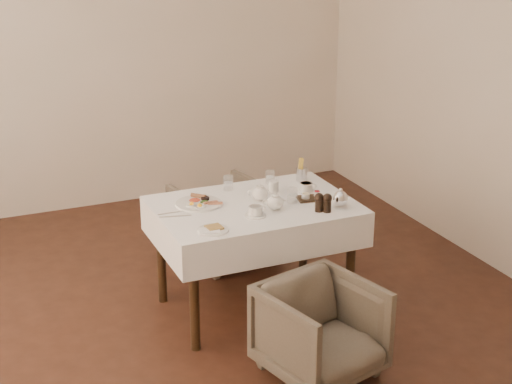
{
  "coord_description": "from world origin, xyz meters",
  "views": [
    {
      "loc": [
        -1.53,
        -4.2,
        2.58
      ],
      "look_at": [
        0.37,
        0.18,
        0.82
      ],
      "focal_mm": 55.0,
      "sensor_mm": 36.0,
      "label": 1
    }
  ],
  "objects_px": {
    "teapot_centre": "(260,192)",
    "breakfast_plate": "(199,203)",
    "armchair_near": "(321,331)",
    "armchair_far": "(224,222)",
    "table": "(254,221)"
  },
  "relations": [
    {
      "from": "teapot_centre",
      "to": "breakfast_plate",
      "type": "bearing_deg",
      "value": -168.88
    },
    {
      "from": "armchair_near",
      "to": "teapot_centre",
      "type": "xyz_separation_m",
      "value": [
        0.02,
        0.92,
        0.53
      ]
    },
    {
      "from": "armchair_far",
      "to": "teapot_centre",
      "type": "height_order",
      "value": "teapot_centre"
    },
    {
      "from": "breakfast_plate",
      "to": "armchair_far",
      "type": "bearing_deg",
      "value": 39.34
    },
    {
      "from": "table",
      "to": "armchair_far",
      "type": "bearing_deg",
      "value": 82.91
    },
    {
      "from": "teapot_centre",
      "to": "armchair_near",
      "type": "bearing_deg",
      "value": -66.5
    },
    {
      "from": "armchair_far",
      "to": "breakfast_plate",
      "type": "height_order",
      "value": "breakfast_plate"
    },
    {
      "from": "armchair_near",
      "to": "teapot_centre",
      "type": "relative_size",
      "value": 4.22
    },
    {
      "from": "armchair_near",
      "to": "armchair_far",
      "type": "xyz_separation_m",
      "value": [
        0.06,
        1.7,
        0.02
      ]
    },
    {
      "from": "armchair_far",
      "to": "table",
      "type": "bearing_deg",
      "value": 70.53
    },
    {
      "from": "armchair_near",
      "to": "teapot_centre",
      "type": "height_order",
      "value": "teapot_centre"
    },
    {
      "from": "breakfast_plate",
      "to": "teapot_centre",
      "type": "xyz_separation_m",
      "value": [
        0.39,
        -0.1,
        0.05
      ]
    },
    {
      "from": "table",
      "to": "armchair_near",
      "type": "bearing_deg",
      "value": -87.42
    },
    {
      "from": "armchair_far",
      "to": "teapot_centre",
      "type": "distance_m",
      "value": 0.93
    },
    {
      "from": "teapot_centre",
      "to": "table",
      "type": "bearing_deg",
      "value": -117.36
    }
  ]
}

